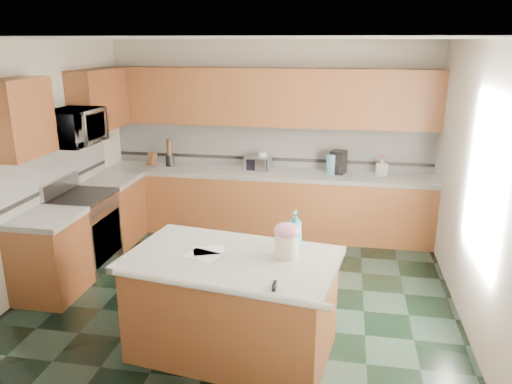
% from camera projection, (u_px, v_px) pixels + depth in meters
% --- Properties ---
extents(floor, '(4.60, 4.60, 0.00)m').
position_uv_depth(floor, '(237.00, 300.00, 5.38)').
color(floor, black).
rests_on(floor, ground).
extents(ceiling, '(4.60, 4.60, 0.00)m').
position_uv_depth(ceiling, '(233.00, 38.00, 4.60)').
color(ceiling, white).
rests_on(ceiling, ground).
extents(wall_back, '(4.60, 0.04, 2.70)m').
position_uv_depth(wall_back, '(270.00, 137.00, 7.18)').
color(wall_back, beige).
rests_on(wall_back, ground).
extents(wall_front, '(4.60, 0.04, 2.70)m').
position_uv_depth(wall_front, '(145.00, 287.00, 2.81)').
color(wall_front, beige).
rests_on(wall_front, ground).
extents(wall_left, '(0.04, 4.60, 2.70)m').
position_uv_depth(wall_left, '(26.00, 169.00, 5.39)').
color(wall_left, beige).
rests_on(wall_left, ground).
extents(wall_right, '(0.04, 4.60, 2.70)m').
position_uv_depth(wall_right, '(480.00, 191.00, 4.60)').
color(wall_right, beige).
rests_on(wall_right, ground).
extents(back_base_cab, '(4.60, 0.60, 0.86)m').
position_uv_depth(back_base_cab, '(266.00, 205.00, 7.14)').
color(back_base_cab, '#45210F').
rests_on(back_base_cab, ground).
extents(back_countertop, '(4.60, 0.64, 0.06)m').
position_uv_depth(back_countertop, '(266.00, 174.00, 7.01)').
color(back_countertop, white).
rests_on(back_countertop, back_base_cab).
extents(back_upper_cab, '(4.60, 0.33, 0.78)m').
position_uv_depth(back_upper_cab, '(268.00, 97.00, 6.83)').
color(back_upper_cab, '#45210F').
rests_on(back_upper_cab, wall_back).
extents(back_backsplash, '(4.60, 0.02, 0.63)m').
position_uv_depth(back_backsplash, '(270.00, 145.00, 7.18)').
color(back_backsplash, silver).
rests_on(back_backsplash, back_countertop).
extents(back_accent_band, '(4.60, 0.01, 0.05)m').
position_uv_depth(back_accent_band, '(270.00, 159.00, 7.23)').
color(back_accent_band, black).
rests_on(back_accent_band, back_countertop).
extents(left_base_cab_rear, '(0.60, 0.82, 0.86)m').
position_uv_depth(left_base_cab_rear, '(114.00, 213.00, 6.82)').
color(left_base_cab_rear, '#45210F').
rests_on(left_base_cab_rear, ground).
extents(left_counter_rear, '(0.64, 0.82, 0.06)m').
position_uv_depth(left_counter_rear, '(111.00, 180.00, 6.68)').
color(left_counter_rear, white).
rests_on(left_counter_rear, left_base_cab_rear).
extents(left_base_cab_front, '(0.60, 0.72, 0.86)m').
position_uv_depth(left_base_cab_front, '(50.00, 258.00, 5.37)').
color(left_base_cab_front, '#45210F').
rests_on(left_base_cab_front, ground).
extents(left_counter_front, '(0.64, 0.72, 0.06)m').
position_uv_depth(left_counter_front, '(45.00, 218.00, 5.24)').
color(left_counter_front, white).
rests_on(left_counter_front, left_base_cab_front).
extents(left_backsplash, '(0.02, 2.30, 0.63)m').
position_uv_depth(left_backsplash, '(58.00, 167.00, 5.93)').
color(left_backsplash, silver).
rests_on(left_backsplash, wall_left).
extents(left_accent_band, '(0.01, 2.30, 0.05)m').
position_uv_depth(left_accent_band, '(60.00, 183.00, 5.99)').
color(left_accent_band, black).
rests_on(left_accent_band, wall_left).
extents(left_upper_cab_rear, '(0.33, 1.09, 0.78)m').
position_uv_depth(left_upper_cab_rear, '(99.00, 100.00, 6.53)').
color(left_upper_cab_rear, '#45210F').
rests_on(left_upper_cab_rear, wall_left).
extents(left_upper_cab_front, '(0.33, 0.72, 0.78)m').
position_uv_depth(left_upper_cab_front, '(20.00, 118.00, 4.96)').
color(left_upper_cab_front, '#45210F').
rests_on(left_upper_cab_front, wall_left).
extents(range_body, '(0.60, 0.76, 0.88)m').
position_uv_depth(range_body, '(85.00, 233.00, 6.07)').
color(range_body, '#B7B7BC').
rests_on(range_body, ground).
extents(range_oven_door, '(0.02, 0.68, 0.55)m').
position_uv_depth(range_oven_door, '(107.00, 237.00, 6.03)').
color(range_oven_door, black).
rests_on(range_oven_door, range_body).
extents(range_cooktop, '(0.62, 0.78, 0.04)m').
position_uv_depth(range_cooktop, '(81.00, 197.00, 5.94)').
color(range_cooktop, black).
rests_on(range_cooktop, range_body).
extents(range_handle, '(0.02, 0.66, 0.02)m').
position_uv_depth(range_handle, '(107.00, 208.00, 5.92)').
color(range_handle, '#B7B7BC').
rests_on(range_handle, range_body).
extents(range_backguard, '(0.06, 0.76, 0.18)m').
position_uv_depth(range_backguard, '(60.00, 186.00, 5.94)').
color(range_backguard, '#B7B7BC').
rests_on(range_backguard, range_body).
extents(microwave, '(0.50, 0.73, 0.41)m').
position_uv_depth(microwave, '(73.00, 127.00, 5.69)').
color(microwave, '#B7B7BC').
rests_on(microwave, wall_left).
extents(island_base, '(1.81, 1.20, 0.86)m').
position_uv_depth(island_base, '(232.00, 308.00, 4.38)').
color(island_base, '#45210F').
rests_on(island_base, ground).
extents(island_top, '(1.92, 1.31, 0.06)m').
position_uv_depth(island_top, '(232.00, 260.00, 4.25)').
color(island_top, white).
rests_on(island_top, island_base).
extents(island_bullnose, '(1.77, 0.32, 0.06)m').
position_uv_depth(island_bullnose, '(216.00, 289.00, 3.75)').
color(island_bullnose, white).
rests_on(island_bullnose, island_base).
extents(treat_jar, '(0.21, 0.21, 0.21)m').
position_uv_depth(treat_jar, '(286.00, 246.00, 4.20)').
color(treat_jar, white).
rests_on(treat_jar, island_top).
extents(treat_jar_lid, '(0.22, 0.22, 0.13)m').
position_uv_depth(treat_jar_lid, '(287.00, 231.00, 4.16)').
color(treat_jar_lid, pink).
rests_on(treat_jar_lid, treat_jar).
extents(treat_jar_knob, '(0.07, 0.02, 0.02)m').
position_uv_depth(treat_jar_knob, '(287.00, 225.00, 4.15)').
color(treat_jar_knob, tan).
rests_on(treat_jar_knob, treat_jar_lid).
extents(treat_jar_knob_end_l, '(0.04, 0.04, 0.04)m').
position_uv_depth(treat_jar_knob_end_l, '(283.00, 225.00, 4.15)').
color(treat_jar_knob_end_l, tan).
rests_on(treat_jar_knob_end_l, treat_jar_lid).
extents(treat_jar_knob_end_r, '(0.04, 0.04, 0.04)m').
position_uv_depth(treat_jar_knob_end_r, '(291.00, 226.00, 4.14)').
color(treat_jar_knob_end_r, tan).
rests_on(treat_jar_knob_end_r, treat_jar_lid).
extents(soap_bottle_island, '(0.17, 0.17, 0.34)m').
position_uv_depth(soap_bottle_island, '(295.00, 229.00, 4.39)').
color(soap_bottle_island, teal).
rests_on(soap_bottle_island, island_top).
extents(paper_sheet_a, '(0.33, 0.29, 0.00)m').
position_uv_depth(paper_sheet_a, '(209.00, 250.00, 4.36)').
color(paper_sheet_a, white).
rests_on(paper_sheet_a, island_top).
extents(paper_sheet_b, '(0.34, 0.29, 0.00)m').
position_uv_depth(paper_sheet_b, '(203.00, 255.00, 4.26)').
color(paper_sheet_b, white).
rests_on(paper_sheet_b, island_top).
extents(clamp_body, '(0.03, 0.09, 0.08)m').
position_uv_depth(clamp_body, '(274.00, 288.00, 3.68)').
color(clamp_body, black).
rests_on(clamp_body, island_top).
extents(clamp_handle, '(0.01, 0.06, 0.01)m').
position_uv_depth(clamp_handle, '(273.00, 294.00, 3.64)').
color(clamp_handle, black).
rests_on(clamp_handle, island_top).
extents(knife_block, '(0.15, 0.17, 0.21)m').
position_uv_depth(knife_block, '(152.00, 159.00, 7.31)').
color(knife_block, '#472814').
rests_on(knife_block, back_countertop).
extents(utensil_crock, '(0.13, 0.13, 0.16)m').
position_uv_depth(utensil_crock, '(170.00, 160.00, 7.30)').
color(utensil_crock, black).
rests_on(utensil_crock, back_countertop).
extents(utensil_bundle, '(0.08, 0.08, 0.24)m').
position_uv_depth(utensil_bundle, '(169.00, 147.00, 7.24)').
color(utensil_bundle, '#472814').
rests_on(utensil_bundle, utensil_crock).
extents(toaster_oven, '(0.40, 0.34, 0.20)m').
position_uv_depth(toaster_oven, '(258.00, 164.00, 7.04)').
color(toaster_oven, '#B7B7BC').
rests_on(toaster_oven, back_countertop).
extents(toaster_oven_door, '(0.30, 0.01, 0.16)m').
position_uv_depth(toaster_oven_door, '(257.00, 165.00, 6.94)').
color(toaster_oven_door, black).
rests_on(toaster_oven_door, toaster_oven).
extents(paper_towel, '(0.12, 0.12, 0.26)m').
position_uv_depth(paper_towel, '(263.00, 161.00, 7.07)').
color(paper_towel, white).
rests_on(paper_towel, back_countertop).
extents(paper_towel_base, '(0.17, 0.17, 0.01)m').
position_uv_depth(paper_towel_base, '(263.00, 169.00, 7.10)').
color(paper_towel_base, '#B7B7BC').
rests_on(paper_towel_base, back_countertop).
extents(water_jug, '(0.17, 0.17, 0.28)m').
position_uv_depth(water_jug, '(332.00, 164.00, 6.86)').
color(water_jug, '#5E8CAE').
rests_on(water_jug, back_countertop).
extents(water_jug_neck, '(0.08, 0.08, 0.04)m').
position_uv_depth(water_jug_neck, '(333.00, 152.00, 6.82)').
color(water_jug_neck, '#5E8CAE').
rests_on(water_jug_neck, water_jug).
extents(coffee_maker, '(0.24, 0.25, 0.32)m').
position_uv_depth(coffee_maker, '(338.00, 162.00, 6.86)').
color(coffee_maker, black).
rests_on(coffee_maker, back_countertop).
extents(coffee_carafe, '(0.13, 0.13, 0.13)m').
position_uv_depth(coffee_carafe, '(338.00, 170.00, 6.84)').
color(coffee_carafe, black).
rests_on(coffee_carafe, back_countertop).
extents(soap_bottle_back, '(0.17, 0.17, 0.26)m').
position_uv_depth(soap_bottle_back, '(382.00, 167.00, 6.74)').
color(soap_bottle_back, white).
rests_on(soap_bottle_back, back_countertop).
extents(soap_back_cap, '(0.02, 0.02, 0.03)m').
position_uv_depth(soap_back_cap, '(383.00, 156.00, 6.70)').
color(soap_back_cap, red).
rests_on(soap_back_cap, soap_bottle_back).
extents(window_light_proxy, '(0.02, 1.40, 1.10)m').
position_uv_depth(window_light_proxy, '(485.00, 181.00, 4.37)').
color(window_light_proxy, white).
rests_on(window_light_proxy, wall_right).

